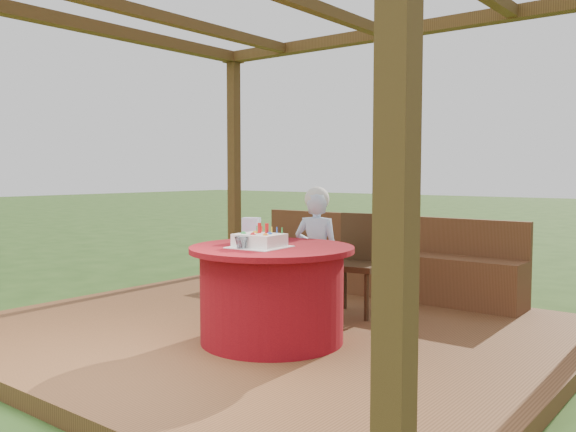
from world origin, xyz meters
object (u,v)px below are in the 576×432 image
Objects in this scene: gift_bag at (251,230)px; drinking_glass at (241,243)px; bench at (376,267)px; chair at (359,258)px; birthday_cake at (259,240)px; elderly_woman at (317,251)px; table at (272,293)px.

gift_bag is 0.48m from drinking_glass.
chair reaches higher than bench.
gift_bag reaches higher than chair.
birthday_cake is 0.38m from gift_bag.
chair is (0.33, -0.87, 0.22)m from bench.
gift_bag is (-0.02, -1.91, 0.53)m from bench.
gift_bag is at bearing -90.60° from bench.
birthday_cake is at bearing 78.17° from drinking_glass.
bench reaches higher than drinking_glass.
drinking_glass is (0.26, -0.40, -0.05)m from gift_bag.
elderly_woman is 5.98× the size of gift_bag.
birthday_cake reaches higher than table.
birthday_cake is (-0.03, -0.11, 0.40)m from table.
table is at bearing 77.36° from drinking_glass.
elderly_woman is 0.72m from gift_bag.
elderly_woman reaches higher than chair.
bench is at bearing 66.91° from gift_bag.
gift_bag is 1.93× the size of drinking_glass.
table is 0.41m from birthday_cake.
drinking_glass is at bearing -84.35° from elderly_woman.
gift_bag is at bearing 157.16° from table.
chair reaches higher than drinking_glass.
bench is 30.83× the size of drinking_glass.
elderly_woman reaches higher than gift_bag.
elderly_woman is at bearing 101.59° from table.
chair is at bearing 87.52° from birthday_cake.
gift_bag is (-0.15, -0.67, 0.22)m from elderly_woman.
chair is (0.03, 1.17, 0.13)m from table.
chair is at bearing 88.59° from table.
table is 0.85m from elderly_woman.
gift_bag is at bearing 122.94° from drinking_glass.
gift_bag reaches higher than bench.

